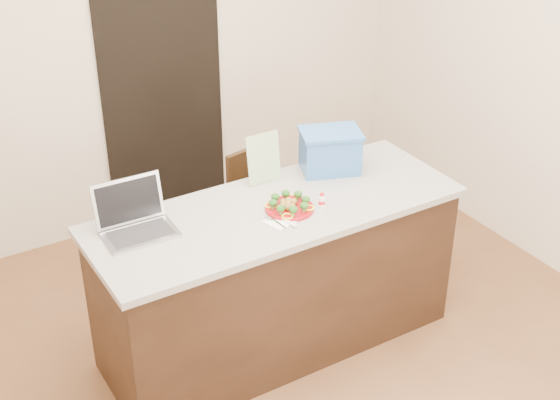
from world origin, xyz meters
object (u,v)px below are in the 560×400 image
plate (289,208)px  yogurt_bottle (322,201)px  laptop (134,218)px  chair (257,204)px  napkin (280,221)px  blue_box (330,151)px  island (277,277)px

plate → yogurt_bottle: 0.18m
laptop → chair: (1.04, 0.57, -0.51)m
napkin → laptop: (-0.67, 0.32, 0.07)m
plate → blue_box: bearing=31.4°
napkin → plate: bearing=35.9°
chair → yogurt_bottle: bearing=-108.1°
laptop → blue_box: laptop is taller
yogurt_bottle → napkin: bearing=-175.3°
yogurt_bottle → laptop: (-0.95, 0.29, 0.04)m
island → plate: 0.47m
plate → yogurt_bottle: size_ratio=3.46×
yogurt_bottle → blue_box: (0.27, 0.33, 0.09)m
plate → napkin: plate is taller
island → laptop: (-0.74, 0.18, 0.53)m
island → chair: (0.30, 0.75, 0.02)m
island → laptop: 0.92m
island → chair: 0.80m
plate → island: bearing=127.6°
island → plate: bearing=-52.4°
yogurt_bottle → laptop: size_ratio=0.21×
napkin → blue_box: 0.67m
plate → yogurt_bottle: (0.17, -0.06, 0.02)m
napkin → yogurt_bottle: 0.28m
yogurt_bottle → chair: (0.08, 0.86, -0.47)m
napkin → chair: (0.36, 0.88, -0.44)m
laptop → island: bearing=-12.3°
island → plate: (0.05, -0.06, 0.47)m
blue_box → island: bearing=-135.7°
blue_box → chair: 0.80m
plate → chair: bearing=72.5°
plate → yogurt_bottle: bearing=-18.3°
napkin → blue_box: bearing=32.3°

